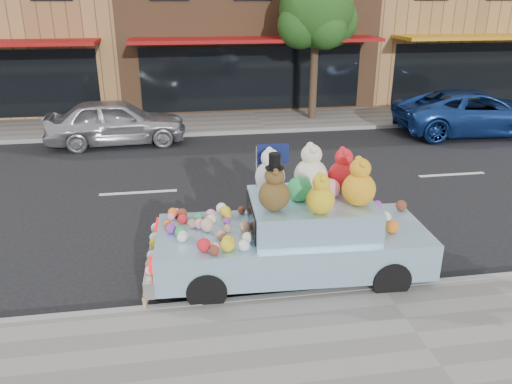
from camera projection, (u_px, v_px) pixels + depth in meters
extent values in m
plane|color=black|center=(303.00, 183.00, 12.40)|extent=(120.00, 120.00, 0.00)
cube|color=gray|center=(428.00, 352.00, 6.40)|extent=(60.00, 3.00, 0.12)
cube|color=gray|center=(259.00, 121.00, 18.35)|extent=(60.00, 3.00, 0.12)
cube|color=gray|center=(382.00, 289.00, 7.78)|extent=(60.00, 0.12, 0.13)
cube|color=gray|center=(266.00, 131.00, 16.97)|extent=(60.00, 0.12, 0.13)
cube|color=#A67745|center=(0.00, 18.00, 20.66)|extent=(10.00, 8.00, 7.00)
cube|color=brown|center=(239.00, 17.00, 22.15)|extent=(10.00, 8.00, 7.00)
cube|color=black|center=(253.00, 78.00, 19.22)|extent=(8.50, 0.06, 2.40)
cube|color=maroon|center=(257.00, 40.00, 17.87)|extent=(9.00, 1.80, 0.12)
cube|color=#A67745|center=(448.00, 16.00, 23.65)|extent=(10.00, 8.00, 7.00)
cube|color=black|center=(490.00, 73.00, 20.72)|extent=(8.50, 0.06, 2.40)
cube|color=orange|center=(510.00, 36.00, 19.37)|extent=(9.00, 1.80, 0.12)
cylinder|color=#38281C|center=(314.00, 78.00, 18.09)|extent=(0.28, 0.28, 3.20)
sphere|color=#1C4112|center=(316.00, 10.00, 17.25)|extent=(2.60, 2.60, 2.60)
sphere|color=#1C4112|center=(333.00, 21.00, 17.77)|extent=(1.80, 1.80, 1.80)
sphere|color=#1C4112|center=(300.00, 25.00, 17.15)|extent=(1.60, 1.60, 1.60)
sphere|color=#1C4112|center=(326.00, 29.00, 16.94)|extent=(1.40, 1.40, 1.40)
sphere|color=#1C4112|center=(303.00, 18.00, 17.86)|extent=(1.60, 1.60, 1.60)
imported|color=#B2B1B6|center=(116.00, 122.00, 15.45)|extent=(4.32, 1.96, 1.44)
imported|color=navy|center=(475.00, 113.00, 16.63)|extent=(5.35, 2.67, 1.46)
cylinder|color=black|center=(390.00, 279.00, 7.61)|extent=(0.61, 0.23, 0.60)
cylinder|color=black|center=(359.00, 234.00, 9.06)|extent=(0.61, 0.23, 0.60)
cylinder|color=black|center=(207.00, 290.00, 7.32)|extent=(0.61, 0.23, 0.60)
cylinder|color=black|center=(205.00, 242.00, 8.76)|extent=(0.61, 0.23, 0.60)
cube|color=#94C1DD|center=(292.00, 246.00, 8.10)|extent=(4.38, 1.90, 0.60)
cube|color=#94C1DD|center=(311.00, 214.00, 7.93)|extent=(1.97, 1.59, 0.50)
cube|color=silver|center=(154.00, 261.00, 7.92)|extent=(0.24, 1.79, 0.26)
cube|color=red|center=(152.00, 265.00, 7.18)|extent=(0.07, 0.28, 0.16)
cube|color=red|center=(158.00, 225.00, 8.43)|extent=(0.07, 0.28, 0.16)
cube|color=black|center=(252.00, 217.00, 7.83)|extent=(0.10, 1.30, 0.40)
sphere|color=#503817|center=(274.00, 195.00, 7.36)|extent=(0.47, 0.47, 0.47)
sphere|color=#503817|center=(275.00, 176.00, 7.25)|extent=(0.29, 0.29, 0.29)
sphere|color=#503817|center=(276.00, 172.00, 7.12)|extent=(0.11, 0.11, 0.11)
sphere|color=#503817|center=(273.00, 168.00, 7.31)|extent=(0.11, 0.11, 0.11)
cylinder|color=black|center=(275.00, 168.00, 7.20)|extent=(0.28, 0.28, 0.02)
cylinder|color=black|center=(275.00, 161.00, 7.16)|extent=(0.17, 0.17, 0.22)
sphere|color=beige|center=(311.00, 175.00, 8.07)|extent=(0.55, 0.55, 0.55)
sphere|color=beige|center=(312.00, 155.00, 7.94)|extent=(0.34, 0.34, 0.34)
sphere|color=beige|center=(314.00, 150.00, 7.79)|extent=(0.13, 0.13, 0.13)
sphere|color=beige|center=(310.00, 146.00, 8.01)|extent=(0.13, 0.13, 0.13)
sphere|color=orange|center=(359.00, 189.00, 7.54)|extent=(0.51, 0.51, 0.51)
sphere|color=orange|center=(360.00, 169.00, 7.42)|extent=(0.32, 0.32, 0.32)
sphere|color=orange|center=(364.00, 164.00, 7.28)|extent=(0.12, 0.12, 0.12)
sphere|color=orange|center=(358.00, 160.00, 7.48)|extent=(0.12, 0.12, 0.12)
sphere|color=red|center=(343.00, 175.00, 8.18)|extent=(0.48, 0.48, 0.48)
sphere|color=red|center=(344.00, 157.00, 8.07)|extent=(0.30, 0.30, 0.30)
sphere|color=red|center=(346.00, 153.00, 7.94)|extent=(0.11, 0.11, 0.11)
sphere|color=red|center=(342.00, 150.00, 8.13)|extent=(0.11, 0.11, 0.11)
sphere|color=silver|center=(270.00, 177.00, 8.10)|extent=(0.49, 0.49, 0.49)
sphere|color=silver|center=(270.00, 158.00, 7.99)|extent=(0.30, 0.30, 0.30)
sphere|color=silver|center=(272.00, 154.00, 7.85)|extent=(0.12, 0.12, 0.12)
sphere|color=silver|center=(269.00, 150.00, 8.05)|extent=(0.12, 0.12, 0.12)
sphere|color=gold|center=(320.00, 200.00, 7.25)|extent=(0.42, 0.42, 0.42)
sphere|color=gold|center=(321.00, 183.00, 7.15)|extent=(0.26, 0.26, 0.26)
sphere|color=gold|center=(323.00, 179.00, 7.04)|extent=(0.10, 0.10, 0.10)
sphere|color=gold|center=(320.00, 175.00, 7.21)|extent=(0.10, 0.10, 0.10)
sphere|color=#258B4A|center=(299.00, 189.00, 7.75)|extent=(0.40, 0.40, 0.40)
sphere|color=pink|center=(330.00, 188.00, 7.86)|extent=(0.32, 0.32, 0.32)
sphere|color=#976C53|center=(192.00, 224.00, 7.99)|extent=(0.16, 0.16, 0.16)
sphere|color=silver|center=(244.00, 245.00, 7.27)|extent=(0.17, 0.17, 0.17)
sphere|color=orange|center=(173.00, 213.00, 8.38)|extent=(0.17, 0.17, 0.17)
sphere|color=pink|center=(176.00, 212.00, 8.42)|extent=(0.15, 0.15, 0.15)
sphere|color=#612B1B|center=(182.00, 213.00, 8.34)|extent=(0.18, 0.18, 0.18)
sphere|color=#258B4A|center=(199.00, 218.00, 8.17)|extent=(0.18, 0.18, 0.18)
sphere|color=gold|center=(226.00, 211.00, 8.41)|extent=(0.18, 0.18, 0.18)
sphere|color=#976C53|center=(228.00, 228.00, 7.85)|extent=(0.14, 0.14, 0.14)
sphere|color=beige|center=(211.00, 219.00, 8.14)|extent=(0.17, 0.17, 0.17)
sphere|color=#976C53|center=(245.00, 227.00, 7.83)|extent=(0.19, 0.19, 0.19)
sphere|color=gold|center=(228.00, 215.00, 8.33)|extent=(0.13, 0.13, 0.13)
sphere|color=gold|center=(228.00, 242.00, 7.33)|extent=(0.21, 0.21, 0.21)
sphere|color=silver|center=(182.00, 237.00, 7.54)|extent=(0.16, 0.16, 0.16)
sphere|color=#772E8C|center=(171.00, 228.00, 7.81)|extent=(0.17, 0.17, 0.17)
sphere|color=orange|center=(167.00, 224.00, 8.00)|extent=(0.14, 0.14, 0.14)
sphere|color=pink|center=(215.00, 246.00, 7.29)|extent=(0.13, 0.13, 0.13)
sphere|color=red|center=(182.00, 219.00, 8.16)|extent=(0.16, 0.16, 0.16)
sphere|color=beige|center=(183.00, 236.00, 7.58)|extent=(0.16, 0.16, 0.16)
sphere|color=beige|center=(221.00, 208.00, 8.55)|extent=(0.18, 0.18, 0.18)
sphere|color=#612B1B|center=(242.00, 210.00, 8.53)|extent=(0.13, 0.13, 0.13)
sphere|color=#258B4A|center=(181.00, 232.00, 7.65)|extent=(0.20, 0.20, 0.20)
sphere|color=#976C53|center=(221.00, 235.00, 7.61)|extent=(0.16, 0.16, 0.16)
sphere|color=pink|center=(171.00, 217.00, 8.28)|extent=(0.13, 0.13, 0.13)
sphere|color=beige|center=(247.00, 238.00, 7.51)|extent=(0.17, 0.17, 0.17)
sphere|color=#612B1B|center=(214.00, 250.00, 7.15)|extent=(0.15, 0.15, 0.15)
sphere|color=#772E8C|center=(227.00, 221.00, 8.10)|extent=(0.14, 0.14, 0.14)
sphere|color=pink|center=(211.00, 214.00, 8.31)|extent=(0.18, 0.18, 0.18)
sphere|color=red|center=(204.00, 245.00, 7.25)|extent=(0.21, 0.21, 0.21)
sphere|color=gold|center=(227.00, 245.00, 7.25)|extent=(0.21, 0.21, 0.21)
sphere|color=pink|center=(200.00, 224.00, 7.97)|extent=(0.18, 0.18, 0.18)
sphere|color=#D8A88C|center=(207.00, 225.00, 7.85)|extent=(0.22, 0.22, 0.22)
sphere|color=beige|center=(156.00, 228.00, 8.56)|extent=(0.18, 0.18, 0.18)
sphere|color=silver|center=(152.00, 255.00, 7.68)|extent=(0.15, 0.15, 0.15)
sphere|color=gold|center=(154.00, 243.00, 8.07)|extent=(0.15, 0.15, 0.15)
sphere|color=beige|center=(149.00, 270.00, 7.28)|extent=(0.13, 0.13, 0.13)
sphere|color=pink|center=(156.00, 229.00, 8.54)|extent=(0.17, 0.17, 0.17)
sphere|color=silver|center=(155.00, 237.00, 8.23)|extent=(0.17, 0.17, 0.17)
sphere|color=pink|center=(156.00, 229.00, 8.56)|extent=(0.16, 0.16, 0.16)
sphere|color=#976C53|center=(150.00, 264.00, 7.43)|extent=(0.15, 0.15, 0.15)
sphere|color=#772E8C|center=(377.00, 205.00, 8.69)|extent=(0.17, 0.17, 0.17)
sphere|color=silver|center=(385.00, 217.00, 8.15)|extent=(0.21, 0.21, 0.21)
sphere|color=#612B1B|center=(401.00, 205.00, 8.65)|extent=(0.19, 0.19, 0.19)
sphere|color=orange|center=(392.00, 226.00, 7.83)|extent=(0.21, 0.21, 0.21)
cylinder|color=#997A54|center=(145.00, 305.00, 7.21)|extent=(0.06, 0.06, 0.17)
sphere|color=#997A54|center=(144.00, 299.00, 7.17)|extent=(0.07, 0.07, 0.07)
cylinder|color=#997A54|center=(145.00, 301.00, 7.30)|extent=(0.06, 0.06, 0.17)
sphere|color=#997A54|center=(145.00, 295.00, 7.27)|extent=(0.07, 0.07, 0.07)
cylinder|color=#997A54|center=(146.00, 297.00, 7.40)|extent=(0.06, 0.06, 0.17)
sphere|color=#997A54|center=(146.00, 291.00, 7.37)|extent=(0.07, 0.07, 0.07)
cylinder|color=#997A54|center=(147.00, 293.00, 7.50)|extent=(0.06, 0.06, 0.17)
sphere|color=#997A54|center=(146.00, 287.00, 7.47)|extent=(0.07, 0.07, 0.07)
cylinder|color=#997A54|center=(147.00, 289.00, 7.60)|extent=(0.06, 0.06, 0.17)
sphere|color=#997A54|center=(147.00, 284.00, 7.56)|extent=(0.07, 0.07, 0.07)
cylinder|color=#997A54|center=(148.00, 285.00, 7.70)|extent=(0.06, 0.06, 0.17)
sphere|color=#997A54|center=(147.00, 280.00, 7.66)|extent=(0.07, 0.07, 0.07)
cylinder|color=#997A54|center=(149.00, 282.00, 7.80)|extent=(0.06, 0.06, 0.17)
sphere|color=#997A54|center=(148.00, 276.00, 7.76)|extent=(0.07, 0.07, 0.07)
cylinder|color=#997A54|center=(149.00, 278.00, 7.89)|extent=(0.06, 0.06, 0.17)
sphere|color=#997A54|center=(149.00, 273.00, 7.86)|extent=(0.07, 0.07, 0.07)
cylinder|color=#997A54|center=(150.00, 275.00, 7.99)|extent=(0.06, 0.06, 0.17)
sphere|color=#997A54|center=(149.00, 269.00, 7.96)|extent=(0.07, 0.07, 0.07)
cylinder|color=#997A54|center=(150.00, 271.00, 8.09)|extent=(0.06, 0.06, 0.17)
sphere|color=#997A54|center=(150.00, 266.00, 8.06)|extent=(0.07, 0.07, 0.07)
cylinder|color=#997A54|center=(151.00, 268.00, 8.19)|extent=(0.06, 0.06, 0.17)
sphere|color=#997A54|center=(150.00, 263.00, 8.15)|extent=(0.07, 0.07, 0.07)
cylinder|color=#997A54|center=(151.00, 265.00, 8.29)|extent=(0.06, 0.06, 0.17)
sphere|color=#997A54|center=(151.00, 260.00, 8.25)|extent=(0.07, 0.07, 0.07)
cylinder|color=#997A54|center=(152.00, 262.00, 8.39)|extent=(0.06, 0.06, 0.17)
sphere|color=#997A54|center=(151.00, 257.00, 8.35)|extent=(0.07, 0.07, 0.07)
cylinder|color=#997A54|center=(152.00, 259.00, 8.48)|extent=(0.06, 0.06, 0.17)
sphere|color=#997A54|center=(152.00, 254.00, 8.45)|extent=(0.07, 0.07, 0.07)
cylinder|color=#997A54|center=(153.00, 256.00, 8.58)|extent=(0.06, 0.06, 0.17)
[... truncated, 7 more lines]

